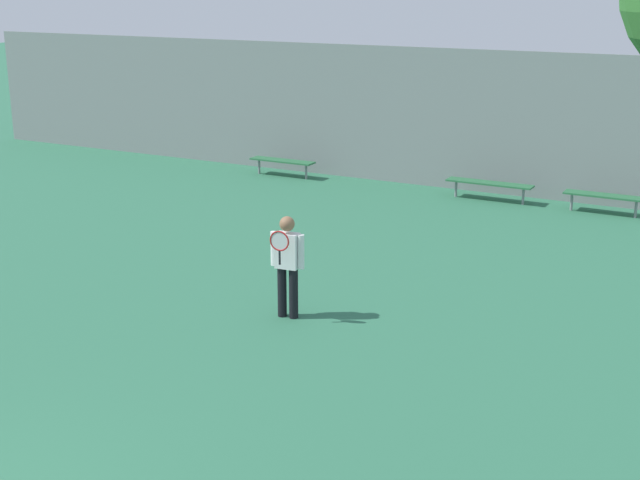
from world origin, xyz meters
TOP-DOWN VIEW (x-y plane):
  - tennis_player at (0.16, 6.68)m, footprint 0.55×0.42m
  - bench_courtside_near at (-5.03, 15.36)m, footprint 1.79×0.40m
  - bench_courtside_far at (0.58, 15.36)m, footprint 2.03×0.40m
  - bench_adjacent_court at (3.19, 15.36)m, footprint 1.73×0.40m
  - back_fence at (0.00, 16.15)m, footprint 31.10×0.06m

SIDE VIEW (x-z plane):
  - bench_adjacent_court at x=3.19m, z-range 0.18..0.62m
  - bench_courtside_near at x=-5.03m, z-range 0.18..0.62m
  - bench_courtside_far at x=0.58m, z-range 0.18..0.62m
  - tennis_player at x=0.16m, z-range 0.11..1.71m
  - back_fence at x=0.00m, z-range 0.00..3.41m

